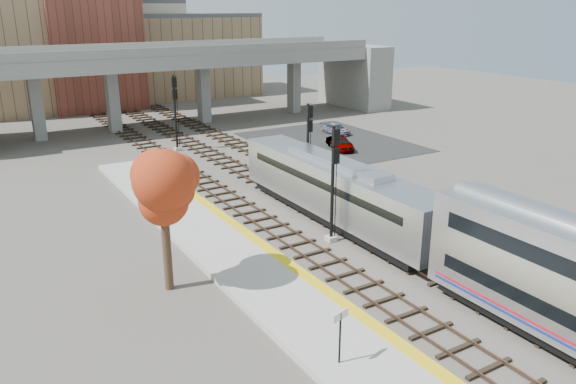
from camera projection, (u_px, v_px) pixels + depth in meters
ground at (419, 278)px, 29.69m from camera, size 160.00×160.00×0.00m
platform at (304, 312)px, 26.08m from camera, size 4.50×60.00×0.35m
yellow_strip at (337, 298)px, 26.95m from camera, size 0.70×60.00×0.01m
tracks at (306, 205)px, 40.28m from camera, size 10.70×95.00×0.25m
overpass at (186, 75)px, 66.82m from camera, size 54.00×12.00×9.50m
buildings_far at (107, 48)px, 81.88m from camera, size 43.00×21.00×20.60m
parking_lot at (330, 142)px, 59.29m from camera, size 14.00×18.00×0.04m
locomotive at (336, 189)px, 36.79m from camera, size 3.02×19.05×4.10m
signal_mast_near at (333, 186)px, 33.23m from camera, size 0.60×0.64×7.16m
signal_mast_mid at (308, 149)px, 42.63m from camera, size 0.60×0.64×6.81m
signal_mast_far at (175, 113)px, 54.64m from camera, size 0.60×0.64×7.37m
station_sign at (340, 326)px, 21.59m from camera, size 0.88×0.28×2.27m
tree at (162, 187)px, 26.89m from camera, size 3.60×3.60×7.35m
car_a at (342, 143)px, 55.68m from camera, size 2.58×4.19×1.33m
car_b at (339, 143)px, 56.27m from camera, size 1.75×3.76×1.19m
car_c at (336, 129)px, 62.73m from camera, size 2.18×4.05×1.12m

